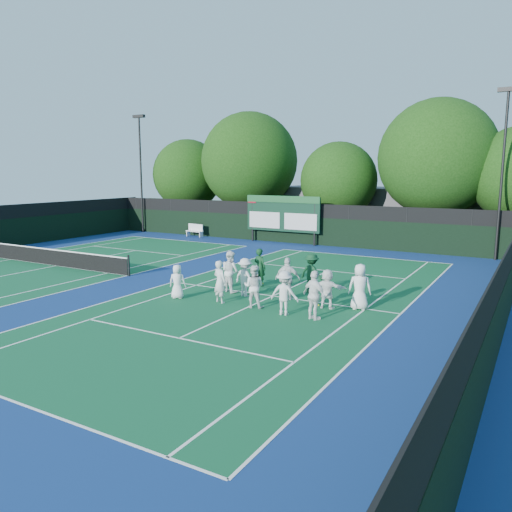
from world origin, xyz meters
The scene contains 32 objects.
ground centered at (0.00, 0.00, 0.00)m, with size 120.00×120.00×0.00m, color #1C350E.
court_apron centered at (-6.00, 1.00, 0.00)m, with size 34.00×32.00×0.01m, color navy.
near_court centered at (0.00, 1.00, 0.01)m, with size 11.05×23.85×0.01m.
left_court centered at (-14.00, 1.00, 0.01)m, with size 11.05×23.85×0.01m.
back_fence centered at (-6.00, 16.00, 1.36)m, with size 34.00×0.08×3.00m.
divider_fence_right centered at (9.00, 1.00, 1.36)m, with size 0.08×32.00×3.00m.
scoreboard centered at (-7.01, 15.59, 2.19)m, with size 6.00×0.21×3.55m.
clubhouse centered at (-2.00, 24.00, 2.00)m, with size 18.00×6.00×4.00m, color #555559.
light_pole_left centered at (-21.00, 15.70, 6.30)m, with size 1.20×0.30×10.12m.
light_pole_right centered at (7.50, 15.70, 6.30)m, with size 1.20×0.30×10.12m.
tennis_net centered at (-14.00, 1.00, 0.49)m, with size 11.30×0.10×1.10m.
bench centered at (-14.98, 15.38, 0.56)m, with size 1.71×0.71×1.05m.
tree_a centered at (-18.64, 19.58, 4.87)m, with size 6.38×6.38×8.23m.
tree_b centered at (-12.07, 19.58, 5.98)m, with size 8.19×8.19×10.29m.
tree_c centered at (-4.01, 19.58, 4.49)m, with size 5.91×5.91×7.61m.
tree_d centered at (3.23, 19.58, 6.05)m, with size 8.16×8.16×10.34m.
tennis_ball_0 centered at (-3.27, 1.42, 0.03)m, with size 0.07×0.07×0.07m, color yellow.
tennis_ball_1 centered at (1.69, 3.26, 0.03)m, with size 0.07×0.07×0.07m, color yellow.
tennis_ball_2 centered at (2.34, 0.50, 0.03)m, with size 0.07×0.07×0.07m, color yellow.
tennis_ball_4 centered at (-1.52, 2.81, 0.03)m, with size 0.07×0.07×0.07m, color yellow.
player_front_0 centered at (-3.32, -1.35, 0.73)m, with size 0.71×0.46×1.46m, color white.
player_front_1 centered at (-1.37, -1.03, 0.88)m, with size 0.64×0.42×1.76m, color silver.
player_front_2 centered at (0.21, -0.98, 0.85)m, with size 0.83×0.65×1.70m, color white.
player_front_3 centered at (1.70, -1.28, 0.84)m, with size 1.08×0.62×1.68m, color silver.
player_front_4 centered at (2.93, -1.31, 0.91)m, with size 1.07×0.44×1.82m, color white.
player_back_0 centered at (-2.02, 0.76, 0.93)m, with size 0.90×0.70×1.85m, color white.
player_back_1 centered at (-1.03, 0.40, 0.83)m, with size 1.08×0.62×1.66m, color silver.
player_back_2 centered at (0.81, 0.80, 0.90)m, with size 1.05×0.44×1.79m, color white.
player_back_3 centered at (2.75, 0.37, 0.79)m, with size 1.46×0.46×1.57m, color white.
player_back_4 centered at (3.91, 0.83, 0.91)m, with size 0.89×0.58×1.81m, color white.
coach_left centered at (-1.44, 2.39, 0.90)m, with size 0.66×0.43×1.80m, color #0F381C.
coach_right centered at (1.18, 2.43, 0.88)m, with size 1.14×0.65×1.76m, color #0F391F.
Camera 1 is at (9.87, -17.49, 5.32)m, focal length 35.00 mm.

